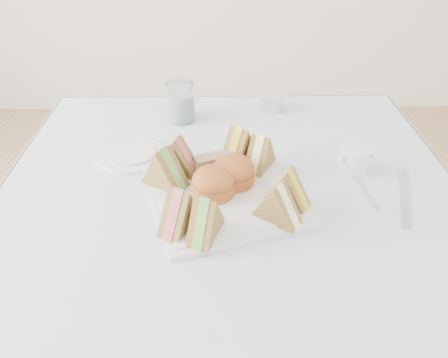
{
  "coord_description": "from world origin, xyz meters",
  "views": [
    {
      "loc": [
        -0.03,
        -0.76,
        1.31
      ],
      "look_at": [
        -0.01,
        -0.02,
        0.8
      ],
      "focal_mm": 35.0,
      "sensor_mm": 36.0,
      "label": 1
    }
  ],
  "objects_px": {
    "serving_plate": "(224,196)",
    "creamer_jug": "(355,159)",
    "water_glass": "(181,102)",
    "table": "(229,307)"
  },
  "relations": [
    {
      "from": "serving_plate",
      "to": "creamer_jug",
      "type": "distance_m",
      "value": 0.32
    },
    {
      "from": "table",
      "to": "water_glass",
      "type": "bearing_deg",
      "value": 109.81
    },
    {
      "from": "water_glass",
      "to": "creamer_jug",
      "type": "xyz_separation_m",
      "value": [
        0.42,
        -0.26,
        -0.03
      ]
    },
    {
      "from": "table",
      "to": "water_glass",
      "type": "height_order",
      "value": "water_glass"
    },
    {
      "from": "table",
      "to": "serving_plate",
      "type": "xyz_separation_m",
      "value": [
        -0.01,
        -0.02,
        0.38
      ]
    },
    {
      "from": "water_glass",
      "to": "creamer_jug",
      "type": "bearing_deg",
      "value": -32.4
    },
    {
      "from": "serving_plate",
      "to": "creamer_jug",
      "type": "relative_size",
      "value": 4.57
    },
    {
      "from": "serving_plate",
      "to": "water_glass",
      "type": "height_order",
      "value": "water_glass"
    },
    {
      "from": "water_glass",
      "to": "creamer_jug",
      "type": "distance_m",
      "value": 0.49
    },
    {
      "from": "table",
      "to": "creamer_jug",
      "type": "bearing_deg",
      "value": 16.8
    }
  ]
}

